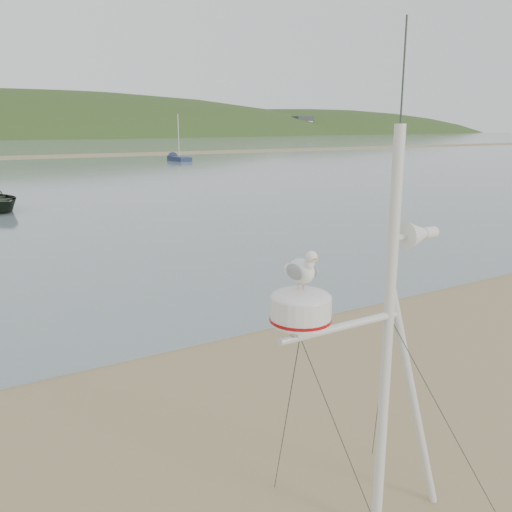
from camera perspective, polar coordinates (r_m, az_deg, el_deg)
mast_rig at (r=5.44m, az=13.04°, el=-17.41°), size 2.12×2.27×4.79m
sailboat_blue_far at (r=64.09m, az=-8.53°, el=10.17°), size 1.50×5.59×5.57m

